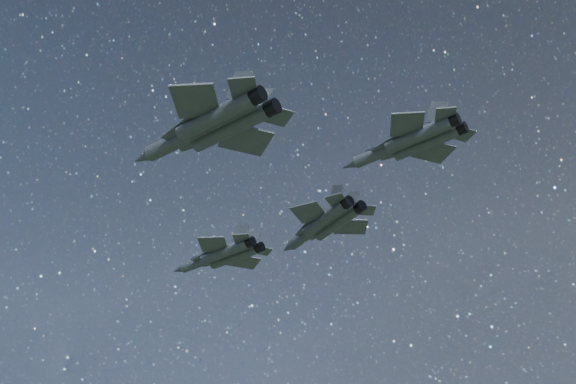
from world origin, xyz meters
The scene contains 4 objects.
jet_lead centered at (-17.25, 6.68, 150.97)m, with size 16.68×11.91×4.26m.
jet_left centered at (-4.05, 13.03, 154.46)m, with size 18.49×12.35×4.69m.
jet_right centered at (1.40, -15.84, 150.96)m, with size 20.06×14.31×5.12m.
jet_slot centered at (13.44, 6.27, 156.69)m, with size 17.39×12.43×4.45m.
Camera 1 is at (40.96, -54.92, 107.44)m, focal length 42.00 mm.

